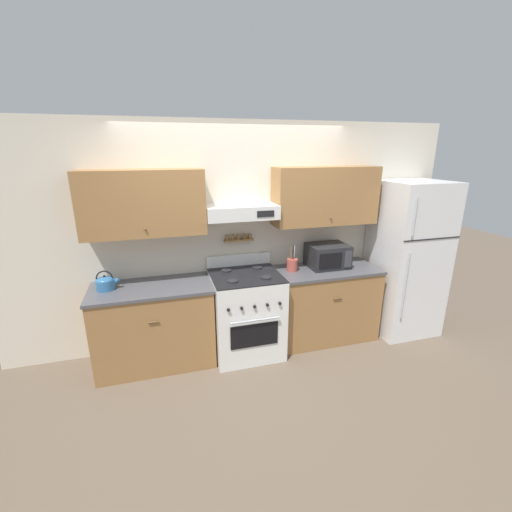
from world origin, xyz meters
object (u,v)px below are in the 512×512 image
Objects in this scene: refrigerator at (406,258)px; tea_kettle at (105,283)px; utensil_crock at (292,264)px; stove_range at (246,313)px; microwave at (328,256)px.

refrigerator is 3.49m from tea_kettle.
refrigerator reaches higher than utensil_crock.
stove_range is 3.63× the size of utensil_crock.
tea_kettle is at bearing 176.10° from stove_range.
refrigerator is 6.40× the size of utensil_crock.
tea_kettle is 2.01m from utensil_crock.
tea_kettle is 2.47m from microwave.
refrigerator is 1.03m from microwave.
refrigerator is at bearing -0.46° from stove_range.
utensil_crock is at bearing 9.48° from stove_range.
microwave is 1.56× the size of utensil_crock.
utensil_crock reaches higher than tea_kettle.
microwave is (1.04, 0.12, 0.56)m from stove_range.
stove_range is 2.11m from refrigerator.
tea_kettle reaches higher than stove_range.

